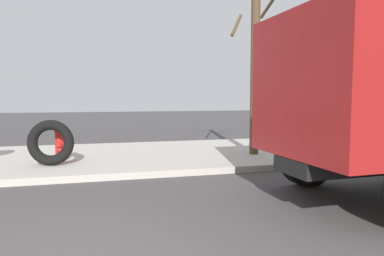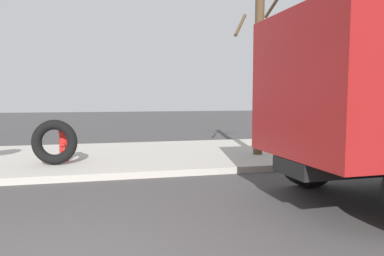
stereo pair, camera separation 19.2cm
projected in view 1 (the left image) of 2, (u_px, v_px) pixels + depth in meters
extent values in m
cube|color=#ADA89E|center=(88.00, 158.00, 9.53)|extent=(36.00, 5.00, 0.15)
cylinder|color=red|center=(60.00, 148.00, 8.59)|extent=(0.21, 0.21, 0.68)
sphere|color=red|center=(59.00, 131.00, 8.55)|extent=(0.24, 0.24, 0.24)
cylinder|color=red|center=(59.00, 145.00, 8.40)|extent=(0.09, 0.17, 0.09)
cylinder|color=red|center=(60.00, 143.00, 8.76)|extent=(0.09, 0.17, 0.09)
cylinder|color=red|center=(59.00, 149.00, 8.40)|extent=(0.11, 0.17, 0.11)
torus|color=black|center=(51.00, 143.00, 8.09)|extent=(1.08, 0.46, 1.06)
cube|color=maroon|center=(347.00, 85.00, 5.47)|extent=(2.08, 2.56, 2.20)
cylinder|color=black|center=(308.00, 158.00, 6.83)|extent=(1.11, 0.33, 1.10)
cylinder|color=#4C3823|center=(255.00, 58.00, 9.57)|extent=(0.24, 0.24, 5.28)
cylinder|color=#4C3823|center=(272.00, 1.00, 9.63)|extent=(0.23, 1.08, 0.74)
cylinder|color=#4C3823|center=(237.00, 25.00, 9.67)|extent=(0.69, 0.94, 0.80)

